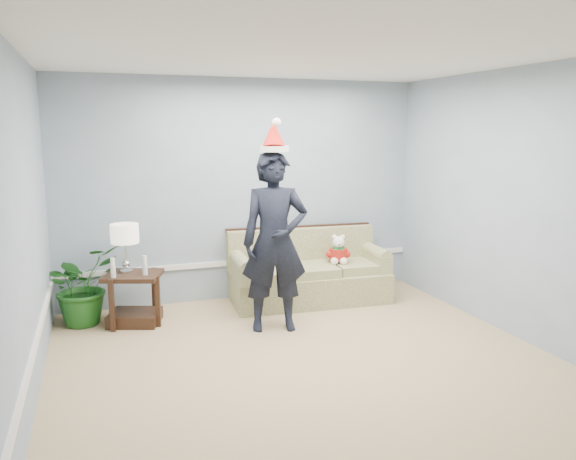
% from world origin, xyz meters
% --- Properties ---
extents(room_shell, '(4.54, 5.04, 2.74)m').
position_xyz_m(room_shell, '(0.00, 0.00, 1.35)').
color(room_shell, tan).
rests_on(room_shell, ground).
extents(wainscot_trim, '(4.49, 4.99, 0.06)m').
position_xyz_m(wainscot_trim, '(-1.18, 1.18, 0.45)').
color(wainscot_trim, white).
rests_on(wainscot_trim, room_shell).
extents(sofa, '(1.94, 0.92, 0.89)m').
position_xyz_m(sofa, '(0.70, 2.10, 0.31)').
color(sofa, '#56632F').
rests_on(sofa, room_shell).
extents(side_table, '(0.71, 0.65, 0.56)m').
position_xyz_m(side_table, '(-1.40, 1.91, 0.22)').
color(side_table, '#362213').
rests_on(side_table, room_shell).
extents(table_lamp, '(0.30, 0.30, 0.53)m').
position_xyz_m(table_lamp, '(-1.46, 1.98, 0.97)').
color(table_lamp, silver).
rests_on(table_lamp, side_table).
extents(candle_pair, '(0.38, 0.05, 0.21)m').
position_xyz_m(candle_pair, '(-1.44, 1.81, 0.66)').
color(candle_pair, silver).
rests_on(candle_pair, side_table).
extents(houseplant, '(1.02, 1.00, 0.86)m').
position_xyz_m(houseplant, '(-1.92, 2.10, 0.43)').
color(houseplant, '#195218').
rests_on(houseplant, room_shell).
extents(man, '(0.76, 0.57, 1.88)m').
position_xyz_m(man, '(0.00, 1.26, 0.94)').
color(man, black).
rests_on(man, room_shell).
extents(santa_hat, '(0.36, 0.39, 0.35)m').
position_xyz_m(santa_hat, '(0.00, 1.28, 2.01)').
color(santa_hat, white).
rests_on(santa_hat, man).
extents(teddy_bear, '(0.28, 0.28, 0.36)m').
position_xyz_m(teddy_bear, '(1.06, 2.00, 0.59)').
color(teddy_bear, white).
rests_on(teddy_bear, sofa).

